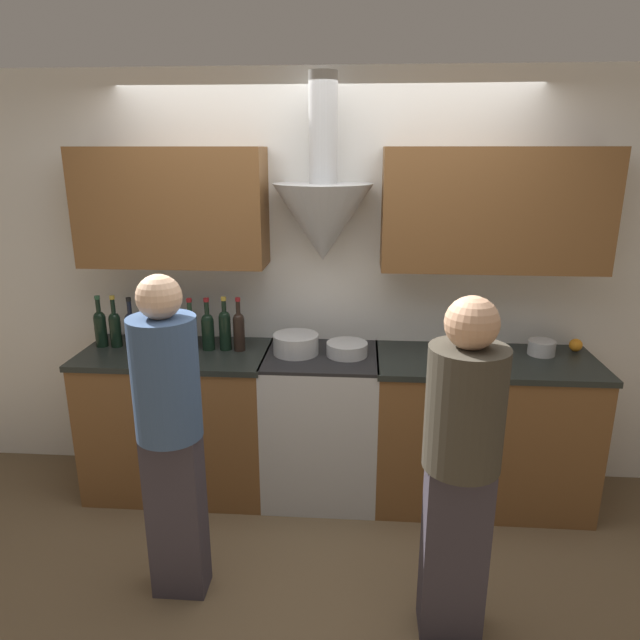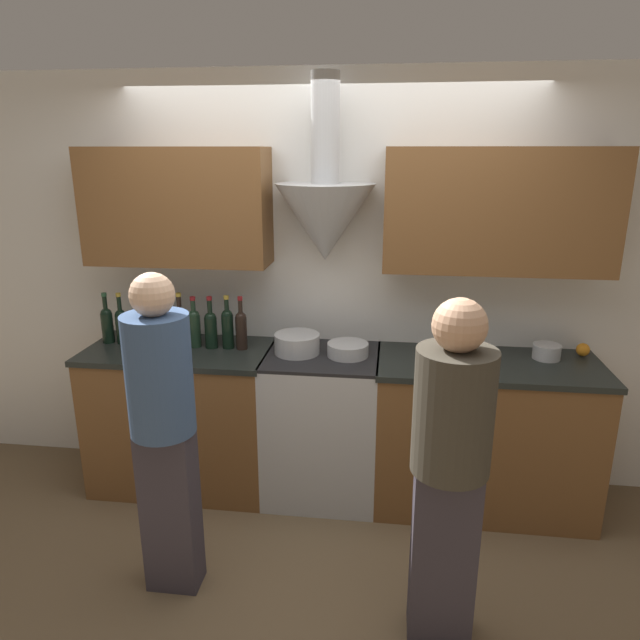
{
  "view_description": "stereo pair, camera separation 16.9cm",
  "coord_description": "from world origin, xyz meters",
  "px_view_note": "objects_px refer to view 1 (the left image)",
  "views": [
    {
      "loc": [
        0.23,
        -2.91,
        2.13
      ],
      "look_at": [
        0.0,
        0.23,
        1.19
      ],
      "focal_mm": 32.0,
      "sensor_mm": 36.0,
      "label": 1
    },
    {
      "loc": [
        0.4,
        -2.9,
        2.13
      ],
      "look_at": [
        0.0,
        0.23,
        1.19
      ],
      "focal_mm": 32.0,
      "sensor_mm": 36.0,
      "label": 2
    }
  ],
  "objects_px": {
    "wine_bottle_0": "(100,326)",
    "wine_bottle_1": "(115,327)",
    "wine_bottle_7": "(208,329)",
    "wine_bottle_8": "(225,328)",
    "stove_range": "(321,424)",
    "wine_bottle_3": "(146,327)",
    "mixing_bowl": "(347,349)",
    "stock_pot": "(296,344)",
    "orange_fruit": "(576,345)",
    "person_foreground_right": "(461,458)",
    "wine_bottle_9": "(239,329)",
    "person_foreground_left": "(170,427)",
    "wine_bottle_6": "(191,328)",
    "wine_bottle_2": "(131,328)",
    "wine_bottle_4": "(161,328)",
    "wine_bottle_5": "(176,327)",
    "saucepan": "(542,348)"
  },
  "relations": [
    {
      "from": "wine_bottle_8",
      "to": "saucepan",
      "type": "xyz_separation_m",
      "value": [
        1.93,
        0.05,
        -0.1
      ]
    },
    {
      "from": "stove_range",
      "to": "wine_bottle_3",
      "type": "height_order",
      "value": "wine_bottle_3"
    },
    {
      "from": "wine_bottle_1",
      "to": "saucepan",
      "type": "distance_m",
      "value": 2.63
    },
    {
      "from": "saucepan",
      "to": "wine_bottle_3",
      "type": "bearing_deg",
      "value": -179.16
    },
    {
      "from": "orange_fruit",
      "to": "wine_bottle_2",
      "type": "bearing_deg",
      "value": -177.48
    },
    {
      "from": "wine_bottle_2",
      "to": "wine_bottle_4",
      "type": "xyz_separation_m",
      "value": [
        0.19,
        -0.0,
        -0.0
      ]
    },
    {
      "from": "wine_bottle_1",
      "to": "orange_fruit",
      "type": "height_order",
      "value": "wine_bottle_1"
    },
    {
      "from": "stove_range",
      "to": "person_foreground_right",
      "type": "xyz_separation_m",
      "value": [
        0.67,
        -1.07,
        0.41
      ]
    },
    {
      "from": "person_foreground_left",
      "to": "wine_bottle_6",
      "type": "bearing_deg",
      "value": 100.31
    },
    {
      "from": "wine_bottle_4",
      "to": "wine_bottle_7",
      "type": "bearing_deg",
      "value": -2.83
    },
    {
      "from": "wine_bottle_3",
      "to": "wine_bottle_4",
      "type": "bearing_deg",
      "value": -5.63
    },
    {
      "from": "wine_bottle_6",
      "to": "stock_pot",
      "type": "xyz_separation_m",
      "value": [
        0.66,
        -0.04,
        -0.07
      ]
    },
    {
      "from": "wine_bottle_6",
      "to": "person_foreground_right",
      "type": "height_order",
      "value": "person_foreground_right"
    },
    {
      "from": "wine_bottle_8",
      "to": "wine_bottle_7",
      "type": "bearing_deg",
      "value": -175.38
    },
    {
      "from": "wine_bottle_4",
      "to": "saucepan",
      "type": "bearing_deg",
      "value": 1.12
    },
    {
      "from": "wine_bottle_1",
      "to": "stove_range",
      "type": "bearing_deg",
      "value": -2.52
    },
    {
      "from": "wine_bottle_0",
      "to": "wine_bottle_9",
      "type": "height_order",
      "value": "wine_bottle_9"
    },
    {
      "from": "wine_bottle_7",
      "to": "wine_bottle_5",
      "type": "bearing_deg",
      "value": 174.07
    },
    {
      "from": "wine_bottle_0",
      "to": "wine_bottle_1",
      "type": "bearing_deg",
      "value": 0.74
    },
    {
      "from": "wine_bottle_7",
      "to": "wine_bottle_0",
      "type": "bearing_deg",
      "value": 178.92
    },
    {
      "from": "wine_bottle_8",
      "to": "person_foreground_left",
      "type": "distance_m",
      "value": 0.99
    },
    {
      "from": "wine_bottle_2",
      "to": "mixing_bowl",
      "type": "height_order",
      "value": "wine_bottle_2"
    },
    {
      "from": "wine_bottle_3",
      "to": "person_foreground_right",
      "type": "xyz_separation_m",
      "value": [
        1.78,
        -1.14,
        -0.19
      ]
    },
    {
      "from": "wine_bottle_1",
      "to": "orange_fruit",
      "type": "relative_size",
      "value": 4.18
    },
    {
      "from": "stove_range",
      "to": "mixing_bowl",
      "type": "height_order",
      "value": "mixing_bowl"
    },
    {
      "from": "orange_fruit",
      "to": "person_foreground_left",
      "type": "xyz_separation_m",
      "value": [
        -2.2,
        -1.1,
        -0.07
      ]
    },
    {
      "from": "wine_bottle_3",
      "to": "mixing_bowl",
      "type": "height_order",
      "value": "wine_bottle_3"
    },
    {
      "from": "saucepan",
      "to": "person_foreground_left",
      "type": "xyz_separation_m",
      "value": [
        -1.97,
        -1.02,
        -0.08
      ]
    },
    {
      "from": "stove_range",
      "to": "wine_bottle_2",
      "type": "xyz_separation_m",
      "value": [
        -1.2,
        0.06,
        0.59
      ]
    },
    {
      "from": "wine_bottle_9",
      "to": "stove_range",
      "type": "bearing_deg",
      "value": -4.78
    },
    {
      "from": "stove_range",
      "to": "orange_fruit",
      "type": "relative_size",
      "value": 11.92
    },
    {
      "from": "wine_bottle_5",
      "to": "stock_pot",
      "type": "relative_size",
      "value": 1.24
    },
    {
      "from": "wine_bottle_6",
      "to": "wine_bottle_4",
      "type": "bearing_deg",
      "value": 177.51
    },
    {
      "from": "stock_pot",
      "to": "orange_fruit",
      "type": "height_order",
      "value": "stock_pot"
    },
    {
      "from": "wine_bottle_9",
      "to": "person_foreground_right",
      "type": "height_order",
      "value": "person_foreground_right"
    },
    {
      "from": "stove_range",
      "to": "wine_bottle_8",
      "type": "distance_m",
      "value": 0.85
    },
    {
      "from": "saucepan",
      "to": "person_foreground_left",
      "type": "bearing_deg",
      "value": -152.57
    },
    {
      "from": "saucepan",
      "to": "person_foreground_left",
      "type": "relative_size",
      "value": 0.1
    },
    {
      "from": "person_foreground_right",
      "to": "wine_bottle_3",
      "type": "bearing_deg",
      "value": 147.41
    },
    {
      "from": "wine_bottle_3",
      "to": "wine_bottle_5",
      "type": "height_order",
      "value": "wine_bottle_5"
    },
    {
      "from": "wine_bottle_8",
      "to": "orange_fruit",
      "type": "bearing_deg",
      "value": 3.39
    },
    {
      "from": "person_foreground_left",
      "to": "wine_bottle_8",
      "type": "bearing_deg",
      "value": 87.75
    },
    {
      "from": "wine_bottle_3",
      "to": "wine_bottle_7",
      "type": "xyz_separation_m",
      "value": [
        0.4,
        -0.02,
        0.0
      ]
    },
    {
      "from": "wine_bottle_3",
      "to": "mixing_bowl",
      "type": "relative_size",
      "value": 1.34
    },
    {
      "from": "wine_bottle_9",
      "to": "person_foreground_left",
      "type": "distance_m",
      "value": 0.98
    },
    {
      "from": "wine_bottle_1",
      "to": "wine_bottle_3",
      "type": "height_order",
      "value": "wine_bottle_3"
    },
    {
      "from": "stove_range",
      "to": "saucepan",
      "type": "relative_size",
      "value": 5.83
    },
    {
      "from": "stove_range",
      "to": "wine_bottle_5",
      "type": "relative_size",
      "value": 2.76
    },
    {
      "from": "wine_bottle_8",
      "to": "stove_range",
      "type": "bearing_deg",
      "value": -4.92
    },
    {
      "from": "stove_range",
      "to": "person_foreground_right",
      "type": "relative_size",
      "value": 0.59
    }
  ]
}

